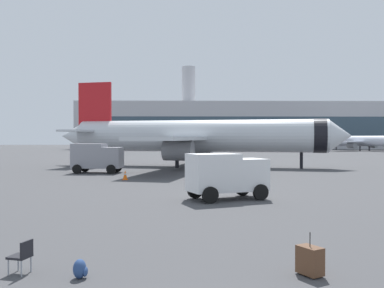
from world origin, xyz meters
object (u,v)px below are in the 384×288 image
(service_truck, at_px, (97,157))
(safety_cone_near, at_px, (266,165))
(gate_chair, at_px, (22,255))
(safety_cone_far, at_px, (192,161))
(traveller_backpack, at_px, (80,269))
(cargo_van, at_px, (226,174))
(airplane_taxiing, at_px, (361,141))
(safety_cone_outer, at_px, (125,175))
(safety_cone_mid, at_px, (191,159))
(airplane_at_gate, at_px, (196,136))
(rolling_suitcase, at_px, (310,260))

(service_truck, relative_size, safety_cone_near, 6.20)
(service_truck, distance_m, gate_chair, 31.49)
(safety_cone_far, bearing_deg, gate_chair, -96.62)
(service_truck, relative_size, traveller_backpack, 10.43)
(cargo_van, bearing_deg, safety_cone_far, 92.18)
(airplane_taxiing, bearing_deg, gate_chair, -116.99)
(safety_cone_outer, relative_size, gate_chair, 0.95)
(service_truck, relative_size, gate_chair, 5.82)
(safety_cone_mid, bearing_deg, service_truck, -116.00)
(airplane_at_gate, distance_m, rolling_suitcase, 40.46)
(airplane_taxiing, xyz_separation_m, rolling_suitcase, (-43.72, -100.52, -2.20))
(airplane_at_gate, height_order, rolling_suitcase, airplane_at_gate)
(rolling_suitcase, bearing_deg, traveller_backpack, -179.05)
(service_truck, bearing_deg, cargo_van, -58.84)
(service_truck, height_order, safety_cone_far, service_truck)
(airplane_taxiing, height_order, rolling_suitcase, airplane_taxiing)
(safety_cone_outer, bearing_deg, safety_cone_far, 74.36)
(airplane_taxiing, bearing_deg, safety_cone_mid, -132.93)
(cargo_van, distance_m, safety_cone_far, 32.80)
(gate_chair, bearing_deg, safety_cone_near, 70.04)
(gate_chair, bearing_deg, safety_cone_outer, 91.67)
(service_truck, height_order, gate_chair, service_truck)
(safety_cone_far, bearing_deg, safety_cone_near, -45.59)
(airplane_taxiing, distance_m, gate_chair, 112.51)
(safety_cone_near, distance_m, rolling_suitcase, 38.10)
(safety_cone_far, bearing_deg, airplane_taxiing, 50.00)
(airplane_at_gate, bearing_deg, safety_cone_far, 93.80)
(safety_cone_far, height_order, safety_cone_outer, safety_cone_outer)
(safety_cone_far, distance_m, safety_cone_outer, 22.30)
(airplane_at_gate, distance_m, safety_cone_mid, 11.45)
(airplane_taxiing, distance_m, safety_cone_near, 73.30)
(safety_cone_mid, bearing_deg, airplane_taxiing, 47.07)
(gate_chair, bearing_deg, airplane_at_gate, 81.92)
(cargo_van, height_order, gate_chair, cargo_van)
(safety_cone_mid, distance_m, safety_cone_outer, 27.35)
(service_truck, bearing_deg, safety_cone_near, 18.87)
(airplane_at_gate, xyz_separation_m, traveller_backpack, (-4.11, -40.39, -3.42))
(airplane_taxiing, distance_m, traveller_backpack, 112.15)
(service_truck, bearing_deg, airplane_at_gate, 41.15)
(safety_cone_near, xyz_separation_m, safety_cone_mid, (-8.34, 13.64, -0.09))
(safety_cone_outer, bearing_deg, safety_cone_near, 42.49)
(cargo_van, height_order, safety_cone_near, cargo_van)
(safety_cone_near, bearing_deg, airplane_taxiing, 59.21)
(safety_cone_outer, xyz_separation_m, rolling_suitcase, (8.05, -24.53, -0.01))
(airplane_at_gate, height_order, safety_cone_outer, airplane_at_gate)
(airplane_at_gate, distance_m, cargo_van, 27.15)
(safety_cone_far, bearing_deg, service_truck, -123.80)
(safety_cone_near, bearing_deg, rolling_suitcase, -99.38)
(cargo_van, relative_size, traveller_backpack, 10.05)
(traveller_backpack, bearing_deg, airplane_taxiing, 63.81)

